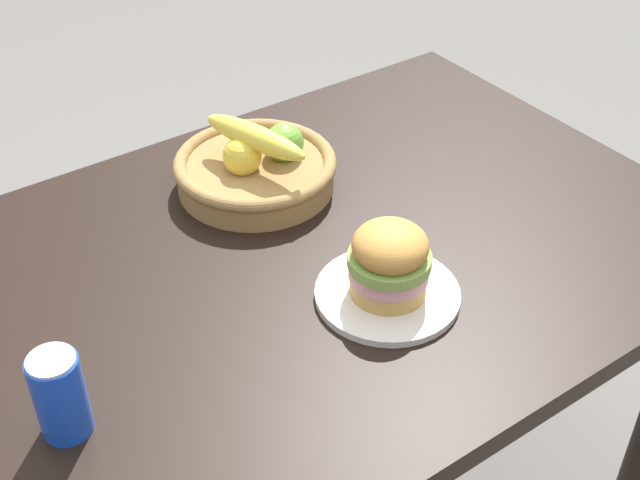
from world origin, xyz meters
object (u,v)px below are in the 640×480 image
(sandwich, at_px, (389,260))
(soda_can, at_px, (60,395))
(plate, at_px, (387,294))
(fruit_basket, at_px, (256,167))

(sandwich, height_order, soda_can, sandwich)
(plate, height_order, fruit_basket, fruit_basket)
(soda_can, xyz_separation_m, fruit_basket, (0.49, 0.33, -0.02))
(plate, bearing_deg, sandwich, 90.00)
(plate, distance_m, sandwich, 0.07)
(plate, xyz_separation_m, sandwich, (0.00, 0.00, 0.07))
(soda_can, distance_m, fruit_basket, 0.60)
(fruit_basket, bearing_deg, soda_can, -146.03)
(sandwich, distance_m, soda_can, 0.50)
(plate, distance_m, soda_can, 0.50)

